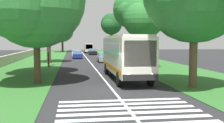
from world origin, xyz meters
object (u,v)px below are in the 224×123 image
object	(u,v)px
roadside_tree_right_0	(111,25)
roadside_tree_right_2	(131,11)
trailing_car_2	(76,53)
trailing_car_0	(104,58)
roadside_tree_left_2	(62,31)
coach_bus	(125,54)
roadside_tree_left_1	(34,9)
trailing_car_1	(77,55)
trailing_minibus_0	(88,47)
roadside_tree_left_0	(33,2)
roadside_tree_left_3	(47,5)
trailing_car_3	(93,52)
roadside_tree_right_3	(142,18)
utility_pole	(48,36)

from	to	relation	value
roadside_tree_right_0	roadside_tree_right_2	world-z (taller)	roadside_tree_right_2
trailing_car_2	roadside_tree_right_0	world-z (taller)	roadside_tree_right_0
trailing_car_0	roadside_tree_left_2	distance (m)	39.06
coach_bus	roadside_tree_right_0	xyz separation A→B (m)	(38.66, -4.12, 4.63)
roadside_tree_left_1	trailing_car_1	bearing A→B (deg)	-11.14
coach_bus	roadside_tree_left_2	bearing A→B (deg)	7.39
trailing_car_2	trailing_minibus_0	world-z (taller)	trailing_minibus_0
roadside_tree_left_0	roadside_tree_left_2	world-z (taller)	roadside_tree_left_0
roadside_tree_left_3	coach_bus	bearing A→B (deg)	-156.29
roadside_tree_right_2	trailing_car_3	bearing A→B (deg)	10.27
trailing_car_1	roadside_tree_left_0	bearing A→B (deg)	172.81
coach_bus	roadside_tree_left_0	distance (m)	8.53
coach_bus	roadside_tree_right_3	bearing A→B (deg)	-23.35
roadside_tree_left_3	utility_pole	distance (m)	7.72
trailing_minibus_0	trailing_car_0	bearing A→B (deg)	-179.09
roadside_tree_right_0	roadside_tree_right_2	size ratio (longest dim) A/B	0.86
trailing_car_1	roadside_tree_right_2	xyz separation A→B (m)	(-10.03, -7.92, 7.10)
roadside_tree_right_3	roadside_tree_right_0	bearing A→B (deg)	-0.87
roadside_tree_right_3	roadside_tree_right_2	bearing A→B (deg)	-4.36
roadside_tree_right_0	roadside_tree_left_0	bearing A→B (deg)	164.24
roadside_tree_left_2	roadside_tree_right_3	size ratio (longest dim) A/B	1.06
roadside_tree_left_1	roadside_tree_right_2	world-z (taller)	roadside_tree_right_2
roadside_tree_left_3	roadside_tree_right_0	distance (m)	23.92
trailing_minibus_0	roadside_tree_left_0	xyz separation A→B (m)	(-52.24, 7.08, 4.64)
roadside_tree_right_2	roadside_tree_left_1	bearing A→B (deg)	136.19
coach_bus	roadside_tree_right_0	size ratio (longest dim) A/B	1.20
roadside_tree_right_3	utility_pole	bearing A→B (deg)	73.27
trailing_car_2	utility_pole	bearing A→B (deg)	170.25
roadside_tree_left_1	roadside_tree_left_3	world-z (taller)	roadside_tree_left_3
trailing_car_3	utility_pole	world-z (taller)	utility_pole
roadside_tree_right_3	roadside_tree_left_1	bearing A→B (deg)	106.88
trailing_car_1	trailing_minibus_0	bearing A→B (deg)	-8.42
roadside_tree_left_0	roadside_tree_right_3	distance (m)	15.01
trailing_car_0	roadside_tree_left_2	size ratio (longest dim) A/B	0.47
roadside_tree_right_2	roadside_tree_right_0	bearing A→B (deg)	0.72
roadside_tree_left_2	utility_pole	size ratio (longest dim) A/B	1.23
trailing_car_3	roadside_tree_left_3	size ratio (longest dim) A/B	0.38
roadside_tree_left_0	roadside_tree_left_2	distance (m)	58.73
trailing_car_0	utility_pole	size ratio (longest dim) A/B	0.58
coach_bus	roadside_tree_right_2	size ratio (longest dim) A/B	1.03
coach_bus	trailing_minibus_0	bearing A→B (deg)	0.24
roadside_tree_right_3	trailing_minibus_0	bearing A→B (deg)	5.27
roadside_tree_left_0	trailing_minibus_0	bearing A→B (deg)	-7.72
trailing_car_2	roadside_tree_right_3	size ratio (longest dim) A/B	0.50
roadside_tree_right_2	coach_bus	bearing A→B (deg)	166.26
trailing_car_3	roadside_tree_right_0	world-z (taller)	roadside_tree_right_0
roadside_tree_left_2	utility_pole	world-z (taller)	roadside_tree_left_2
trailing_car_3	utility_pole	size ratio (longest dim) A/B	0.58
trailing_car_2	roadside_tree_right_0	bearing A→B (deg)	-56.26
trailing_minibus_0	roadside_tree_left_1	xyz separation A→B (m)	(-45.55, 7.86, 4.86)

